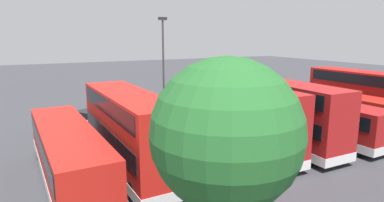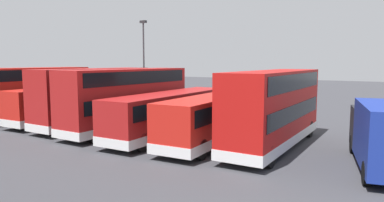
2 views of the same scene
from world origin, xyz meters
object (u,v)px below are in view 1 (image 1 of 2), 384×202
object	(u,v)px
bus_single_deck_second	(348,111)
lamp_post_tall	(163,64)
bus_single_deck_third	(311,115)
bus_single_deck_sixth	(188,133)
car_hatchback_silver	(94,120)
bus_double_decker_seventh	(130,130)
bus_single_deck_far_end	(68,153)
bus_double_decker_fifth	(239,115)
waste_bin_yellow	(112,109)
bus_double_decker_near_end	(368,96)
bus_double_decker_fourth	(276,110)

from	to	relation	value
bus_single_deck_second	lamp_post_tall	bearing A→B (deg)	-34.50
bus_single_deck_third	bus_single_deck_sixth	bearing A→B (deg)	0.07
bus_single_deck_third	car_hatchback_silver	xyz separation A→B (m)	(14.71, -9.73, -0.92)
bus_double_decker_seventh	lamp_post_tall	xyz separation A→B (m)	(-5.55, -8.41, 2.83)
lamp_post_tall	bus_single_deck_second	bearing A→B (deg)	145.50
bus_double_decker_seventh	bus_single_deck_far_end	xyz separation A→B (m)	(3.32, -0.14, -0.82)
bus_double_decker_fifth	bus_single_deck_sixth	world-z (taller)	bus_double_decker_fifth
bus_single_deck_second	waste_bin_yellow	xyz separation A→B (m)	(15.67, -14.76, -1.14)
bus_single_deck_second	lamp_post_tall	xyz separation A→B (m)	(12.57, -8.64, 3.66)
bus_double_decker_near_end	bus_single_deck_second	size ratio (longest dim) A/B	1.05
bus_double_decker_fifth	lamp_post_tall	world-z (taller)	lamp_post_tall
bus_double_decker_near_end	bus_double_decker_seventh	bearing A→B (deg)	1.84
bus_single_deck_third	bus_double_decker_fourth	distance (m)	3.82
bus_single_deck_third	bus_double_decker_seventh	bearing A→B (deg)	1.30
bus_double_decker_fifth	lamp_post_tall	distance (m)	9.08
bus_double_decker_seventh	bus_single_deck_far_end	world-z (taller)	bus_double_decker_seventh
bus_single_deck_third	bus_double_decker_fifth	bearing A→B (deg)	2.67
bus_single_deck_far_end	waste_bin_yellow	world-z (taller)	bus_single_deck_far_end
bus_double_decker_fourth	bus_single_deck_third	bearing A→B (deg)	-177.82
bus_double_decker_fourth	bus_single_deck_far_end	xyz separation A→B (m)	(14.12, 0.05, -0.83)
bus_double_decker_fifth	lamp_post_tall	bearing A→B (deg)	-77.37
bus_double_decker_seventh	bus_single_deck_third	bearing A→B (deg)	-178.70
bus_double_decker_near_end	bus_single_deck_third	distance (m)	7.27
bus_single_deck_third	waste_bin_yellow	xyz separation A→B (m)	(12.08, -14.21, -1.15)
waste_bin_yellow	bus_single_deck_far_end	bearing A→B (deg)	68.18
bus_double_decker_seventh	bus_double_decker_near_end	bearing A→B (deg)	-178.16
waste_bin_yellow	bus_double_decker_near_end	bearing A→B (deg)	144.35
bus_double_decker_fifth	waste_bin_yellow	bearing A→B (deg)	-71.06
bus_single_deck_third	bus_double_decker_fourth	world-z (taller)	bus_double_decker_fourth
car_hatchback_silver	lamp_post_tall	distance (m)	7.52
bus_single_deck_third	lamp_post_tall	bearing A→B (deg)	-42.01
bus_single_deck_second	car_hatchback_silver	distance (m)	21.02
bus_single_deck_second	waste_bin_yellow	size ratio (longest dim) A/B	11.00
bus_double_decker_fourth	lamp_post_tall	size ratio (longest dim) A/B	1.25
bus_single_deck_second	bus_double_decker_fourth	distance (m)	7.38
bus_single_deck_far_end	car_hatchback_silver	distance (m)	10.45
bus_double_decker_fifth	bus_double_decker_seventh	size ratio (longest dim) A/B	0.99
bus_single_deck_far_end	lamp_post_tall	size ratio (longest dim) A/B	1.29
bus_double_decker_fourth	bus_double_decker_seventh	bearing A→B (deg)	1.00
bus_double_decker_near_end	bus_double_decker_fifth	xyz separation A→B (m)	(14.30, 0.70, -0.00)
bus_single_deck_sixth	car_hatchback_silver	xyz separation A→B (m)	(4.05, -9.74, -0.92)
bus_single_deck_second	bus_double_decker_fourth	bearing A→B (deg)	-3.22
bus_single_deck_third	bus_single_deck_second	bearing A→B (deg)	171.23
waste_bin_yellow	bus_double_decker_fourth	bearing A→B (deg)	120.21
car_hatchback_silver	waste_bin_yellow	world-z (taller)	car_hatchback_silver
bus_double_decker_near_end	lamp_post_tall	xyz separation A→B (m)	(16.19, -7.72, 2.83)
bus_double_decker_fourth	bus_double_decker_seventh	size ratio (longest dim) A/B	1.10
bus_double_decker_near_end	bus_single_deck_far_end	world-z (taller)	bus_double_decker_near_end
bus_single_deck_far_end	waste_bin_yellow	bearing A→B (deg)	-111.82
bus_single_deck_sixth	car_hatchback_silver	size ratio (longest dim) A/B	2.25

